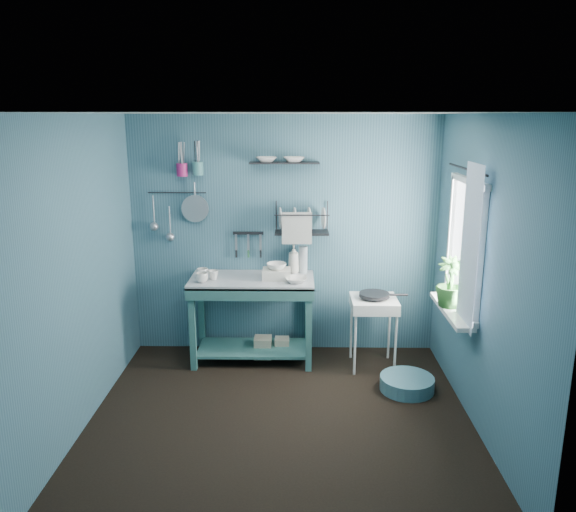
{
  "coord_description": "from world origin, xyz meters",
  "views": [
    {
      "loc": [
        0.14,
        -4.26,
        2.49
      ],
      "look_at": [
        0.05,
        0.85,
        1.2
      ],
      "focal_mm": 35.0,
      "sensor_mm": 36.0,
      "label": 1
    }
  ],
  "objects_px": {
    "work_counter": "(253,319)",
    "floor_basin": "(407,384)",
    "mug_mid": "(213,275)",
    "storage_tin_large": "(263,347)",
    "mug_right": "(203,273)",
    "dish_rack": "(302,218)",
    "soap_bottle": "(294,259)",
    "utensil_cup_teal": "(198,168)",
    "colander": "(195,209)",
    "storage_tin_small": "(282,347)",
    "hotplate_stand": "(373,333)",
    "mug_left": "(202,278)",
    "potted_plant": "(450,282)",
    "wash_tub": "(277,274)",
    "utensil_cup_magenta": "(182,170)",
    "frying_pan": "(374,295)",
    "water_bottle": "(303,259)"
  },
  "relations": [
    {
      "from": "mug_mid",
      "to": "mug_right",
      "type": "xyz_separation_m",
      "value": [
        -0.12,
        0.06,
        0.0
      ]
    },
    {
      "from": "soap_bottle",
      "to": "utensil_cup_teal",
      "type": "distance_m",
      "value": 1.34
    },
    {
      "from": "hotplate_stand",
      "to": "storage_tin_small",
      "type": "relative_size",
      "value": 3.62
    },
    {
      "from": "colander",
      "to": "wash_tub",
      "type": "bearing_deg",
      "value": -18.69
    },
    {
      "from": "mug_right",
      "to": "dish_rack",
      "type": "xyz_separation_m",
      "value": [
        1.0,
        0.19,
        0.53
      ]
    },
    {
      "from": "mug_left",
      "to": "storage_tin_large",
      "type": "xyz_separation_m",
      "value": [
        0.58,
        0.21,
        -0.82
      ]
    },
    {
      "from": "mug_right",
      "to": "potted_plant",
      "type": "xyz_separation_m",
      "value": [
        2.31,
        -0.68,
        0.12
      ]
    },
    {
      "from": "dish_rack",
      "to": "storage_tin_large",
      "type": "xyz_separation_m",
      "value": [
        -0.4,
        -0.14,
        -1.36
      ]
    },
    {
      "from": "wash_tub",
      "to": "utensil_cup_magenta",
      "type": "height_order",
      "value": "utensil_cup_magenta"
    },
    {
      "from": "mug_left",
      "to": "utensil_cup_magenta",
      "type": "height_order",
      "value": "utensil_cup_magenta"
    },
    {
      "from": "dish_rack",
      "to": "utensil_cup_teal",
      "type": "xyz_separation_m",
      "value": [
        -1.05,
        0.05,
        0.49
      ]
    },
    {
      "from": "mug_right",
      "to": "wash_tub",
      "type": "height_order",
      "value": "wash_tub"
    },
    {
      "from": "hotplate_stand",
      "to": "floor_basin",
      "type": "relative_size",
      "value": 1.45
    },
    {
      "from": "frying_pan",
      "to": "floor_basin",
      "type": "xyz_separation_m",
      "value": [
        0.26,
        -0.51,
        -0.7
      ]
    },
    {
      "from": "dish_rack",
      "to": "utensil_cup_teal",
      "type": "height_order",
      "value": "utensil_cup_teal"
    },
    {
      "from": "floor_basin",
      "to": "mug_left",
      "type": "bearing_deg",
      "value": 165.65
    },
    {
      "from": "work_counter",
      "to": "floor_basin",
      "type": "xyz_separation_m",
      "value": [
        1.48,
        -0.66,
        -0.38
      ]
    },
    {
      "from": "work_counter",
      "to": "water_bottle",
      "type": "xyz_separation_m",
      "value": [
        0.52,
        0.22,
        0.58
      ]
    },
    {
      "from": "wash_tub",
      "to": "utensil_cup_teal",
      "type": "xyz_separation_m",
      "value": [
        -0.8,
        0.26,
        1.03
      ]
    },
    {
      "from": "frying_pan",
      "to": "dish_rack",
      "type": "distance_m",
      "value": 1.06
    },
    {
      "from": "hotplate_stand",
      "to": "storage_tin_large",
      "type": "xyz_separation_m",
      "value": [
        -1.12,
        0.2,
        -0.25
      ]
    },
    {
      "from": "mug_left",
      "to": "utensil_cup_magenta",
      "type": "relative_size",
      "value": 0.95
    },
    {
      "from": "storage_tin_large",
      "to": "storage_tin_small",
      "type": "distance_m",
      "value": 0.2
    },
    {
      "from": "mug_mid",
      "to": "storage_tin_large",
      "type": "relative_size",
      "value": 0.45
    },
    {
      "from": "utensil_cup_teal",
      "to": "potted_plant",
      "type": "distance_m",
      "value": 2.69
    },
    {
      "from": "storage_tin_large",
      "to": "colander",
      "type": "bearing_deg",
      "value": 162.74
    },
    {
      "from": "mug_right",
      "to": "utensil_cup_teal",
      "type": "bearing_deg",
      "value": 101.85
    },
    {
      "from": "utensil_cup_magenta",
      "to": "floor_basin",
      "type": "bearing_deg",
      "value": -22.31
    },
    {
      "from": "wash_tub",
      "to": "potted_plant",
      "type": "bearing_deg",
      "value": -22.84
    },
    {
      "from": "floor_basin",
      "to": "mug_mid",
      "type": "bearing_deg",
      "value": 162.08
    },
    {
      "from": "potted_plant",
      "to": "floor_basin",
      "type": "height_order",
      "value": "potted_plant"
    },
    {
      "from": "colander",
      "to": "storage_tin_small",
      "type": "xyz_separation_m",
      "value": [
        0.9,
        -0.19,
        -1.45
      ]
    },
    {
      "from": "mug_mid",
      "to": "storage_tin_large",
      "type": "xyz_separation_m",
      "value": [
        0.48,
        0.11,
        -0.82
      ]
    },
    {
      "from": "work_counter",
      "to": "mug_left",
      "type": "relative_size",
      "value": 10.15
    },
    {
      "from": "mug_mid",
      "to": "frying_pan",
      "type": "xyz_separation_m",
      "value": [
        1.6,
        -0.09,
        -0.17
      ]
    },
    {
      "from": "mug_right",
      "to": "utensil_cup_magenta",
      "type": "relative_size",
      "value": 0.95
    },
    {
      "from": "mug_mid",
      "to": "floor_basin",
      "type": "distance_m",
      "value": 2.14
    },
    {
      "from": "utensil_cup_magenta",
      "to": "storage_tin_large",
      "type": "bearing_deg",
      "value": -13.0
    },
    {
      "from": "floor_basin",
      "to": "soap_bottle",
      "type": "bearing_deg",
      "value": 140.93
    },
    {
      "from": "potted_plant",
      "to": "storage_tin_large",
      "type": "relative_size",
      "value": 2.04
    },
    {
      "from": "work_counter",
      "to": "mug_mid",
      "type": "distance_m",
      "value": 0.62
    },
    {
      "from": "mug_right",
      "to": "wash_tub",
      "type": "distance_m",
      "value": 0.75
    },
    {
      "from": "mug_right",
      "to": "dish_rack",
      "type": "distance_m",
      "value": 1.15
    },
    {
      "from": "mug_right",
      "to": "hotplate_stand",
      "type": "distance_m",
      "value": 1.82
    },
    {
      "from": "potted_plant",
      "to": "soap_bottle",
      "type": "bearing_deg",
      "value": 147.76
    },
    {
      "from": "work_counter",
      "to": "wash_tub",
      "type": "relative_size",
      "value": 4.46
    },
    {
      "from": "mug_left",
      "to": "wash_tub",
      "type": "xyz_separation_m",
      "value": [
        0.73,
        0.14,
        0.0
      ]
    },
    {
      "from": "work_counter",
      "to": "frying_pan",
      "type": "relative_size",
      "value": 4.16
    },
    {
      "from": "dish_rack",
      "to": "hotplate_stand",
      "type": "bearing_deg",
      "value": -22.27
    },
    {
      "from": "work_counter",
      "to": "wash_tub",
      "type": "xyz_separation_m",
      "value": [
        0.25,
        -0.02,
        0.49
      ]
    }
  ]
}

